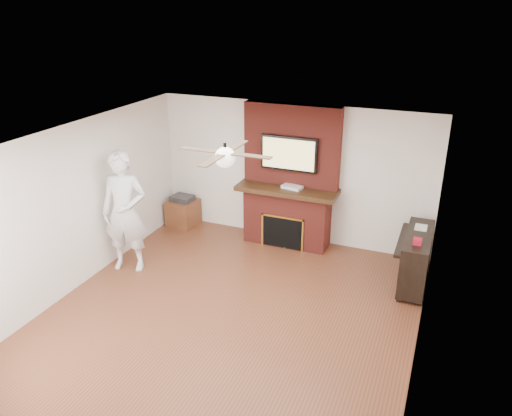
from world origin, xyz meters
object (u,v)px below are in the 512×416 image
at_px(person, 125,212).
at_px(piano, 416,258).
at_px(side_table, 183,211).
at_px(fireplace, 289,190).

xyz_separation_m(person, piano, (4.39, 1.23, -0.54)).
xyz_separation_m(side_table, piano, (4.43, -0.61, 0.18)).
bearing_deg(piano, fireplace, 163.52).
bearing_deg(fireplace, person, -137.80).
distance_m(fireplace, piano, 2.45).
relative_size(side_table, piano, 0.46).
relative_size(person, piano, 1.53).
bearing_deg(side_table, fireplace, 7.40).
xyz_separation_m(person, side_table, (-0.04, 1.84, -0.72)).
distance_m(person, piano, 4.59).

